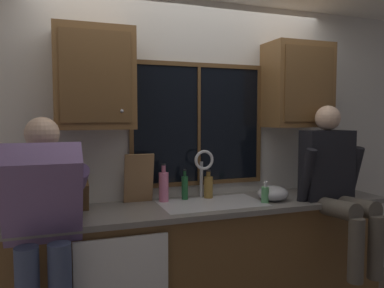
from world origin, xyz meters
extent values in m
cube|color=silver|center=(0.00, 0.06, 1.27)|extent=(5.40, 0.12, 2.55)
cube|color=black|center=(0.08, -0.01, 1.52)|extent=(1.10, 0.02, 0.95)
cube|color=brown|center=(0.08, -0.02, 2.02)|extent=(1.17, 0.02, 0.04)
cube|color=brown|center=(0.08, -0.02, 1.03)|extent=(1.17, 0.02, 0.04)
cube|color=brown|center=(-0.49, -0.02, 1.52)|extent=(0.04, 0.02, 0.95)
cube|color=brown|center=(0.65, -0.02, 1.52)|extent=(0.03, 0.02, 0.95)
cube|color=brown|center=(0.08, -0.02, 1.52)|extent=(0.02, 0.02, 0.95)
cube|color=brown|center=(0.00, -0.29, 0.44)|extent=(3.00, 0.58, 0.88)
cube|color=slate|center=(0.00, -0.31, 0.90)|extent=(3.06, 0.62, 0.04)
cube|color=brown|center=(-0.78, -0.17, 1.86)|extent=(0.55, 0.33, 0.72)
cube|color=brown|center=(-0.78, -0.34, 1.86)|extent=(0.47, 0.01, 0.62)
sphere|color=#B2B2B7|center=(-0.61, -0.34, 1.63)|extent=(0.02, 0.02, 0.02)
cube|color=brown|center=(0.94, -0.17, 1.86)|extent=(0.55, 0.33, 0.72)
cube|color=brown|center=(0.94, -0.34, 1.86)|extent=(0.47, 0.01, 0.62)
sphere|color=#B2B2B7|center=(1.10, -0.34, 1.63)|extent=(0.02, 0.02, 0.02)
cube|color=#B7B7BC|center=(0.08, -0.30, 0.91)|extent=(0.80, 0.46, 0.02)
cube|color=#9C9CA0|center=(-0.12, -0.30, 0.81)|extent=(0.36, 0.42, 0.20)
cube|color=#9C9CA0|center=(0.28, -0.30, 0.81)|extent=(0.36, 0.42, 0.20)
cube|color=#B7B7BC|center=(0.08, -0.30, 0.81)|extent=(0.04, 0.42, 0.20)
cylinder|color=silver|center=(0.08, -0.08, 1.07)|extent=(0.03, 0.03, 0.30)
torus|color=silver|center=(0.08, -0.14, 1.24)|extent=(0.16, 0.02, 0.16)
cylinder|color=silver|center=(0.16, -0.08, 0.97)|extent=(0.03, 0.03, 0.09)
cube|color=slate|center=(-1.12, -0.62, 1.14)|extent=(0.44, 0.47, 0.62)
sphere|color=beige|center=(-1.12, -0.44, 1.48)|extent=(0.21, 0.21, 0.21)
cylinder|color=slate|center=(-1.34, -0.44, 1.19)|extent=(0.09, 0.52, 0.26)
cylinder|color=slate|center=(-0.90, -0.44, 1.19)|extent=(0.09, 0.52, 0.26)
cylinder|color=#595147|center=(0.93, -0.69, 0.90)|extent=(0.14, 0.43, 0.16)
cylinder|color=#595147|center=(1.11, -0.69, 0.90)|extent=(0.14, 0.43, 0.16)
cylinder|color=#595147|center=(0.93, -0.91, 0.65)|extent=(0.11, 0.11, 0.46)
cylinder|color=#595147|center=(1.11, -0.91, 0.65)|extent=(0.11, 0.11, 0.46)
cube|color=black|center=(1.02, -0.47, 1.20)|extent=(0.42, 0.23, 0.56)
sphere|color=beige|center=(1.02, -0.47, 1.58)|extent=(0.20, 0.20, 0.20)
cylinder|color=black|center=(0.79, -0.52, 1.12)|extent=(0.08, 0.20, 0.47)
cylinder|color=black|center=(1.25, -0.52, 1.12)|extent=(0.08, 0.20, 0.47)
cube|color=brown|center=(-0.89, -0.19, 1.02)|extent=(0.12, 0.18, 0.25)
cylinder|color=black|center=(-0.93, -0.25, 1.18)|extent=(0.02, 0.05, 0.09)
cylinder|color=black|center=(-0.89, -0.24, 1.17)|extent=(0.02, 0.04, 0.08)
cylinder|color=black|center=(-0.86, -0.24, 1.16)|extent=(0.02, 0.04, 0.06)
cube|color=#997047|center=(-0.45, -0.09, 1.11)|extent=(0.23, 0.10, 0.39)
ellipsoid|color=#B7B7BC|center=(0.58, -0.37, 0.98)|extent=(0.25, 0.25, 0.12)
cylinder|color=#59A566|center=(0.48, -0.42, 0.98)|extent=(0.06, 0.06, 0.12)
cylinder|color=silver|center=(0.48, -0.42, 1.06)|extent=(0.02, 0.02, 0.04)
cylinder|color=silver|center=(0.48, -0.44, 1.09)|extent=(0.01, 0.04, 0.01)
cylinder|color=#1E592D|center=(-0.07, -0.11, 1.01)|extent=(0.05, 0.05, 0.19)
cylinder|color=#184724|center=(-0.07, -0.11, 1.13)|extent=(0.02, 0.02, 0.05)
cylinder|color=black|center=(-0.07, -0.11, 1.16)|extent=(0.03, 0.03, 0.01)
cylinder|color=pink|center=(-0.25, -0.12, 1.04)|extent=(0.08, 0.08, 0.23)
cylinder|color=#AD5B7A|center=(-0.25, -0.12, 1.18)|extent=(0.03, 0.03, 0.06)
cylinder|color=black|center=(-0.25, -0.12, 1.22)|extent=(0.04, 0.04, 0.01)
cylinder|color=olive|center=(0.13, -0.12, 1.01)|extent=(0.07, 0.07, 0.18)
cylinder|color=brown|center=(0.13, -0.12, 1.12)|extent=(0.03, 0.03, 0.04)
cylinder|color=black|center=(0.13, -0.12, 1.15)|extent=(0.04, 0.04, 0.01)
camera|label=1|loc=(-1.02, -2.94, 1.59)|focal=34.98mm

